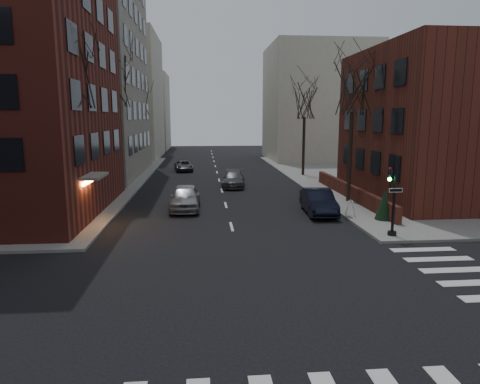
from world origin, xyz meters
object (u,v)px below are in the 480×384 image
object	(u,v)px
tree_left_a	(71,74)
streetlamp_near	(115,142)
tree_right_b	(305,102)
traffic_signal	(393,201)
car_lane_far	(184,166)
streetlamp_far	(148,132)
evergreen_shrub	(384,205)
car_lane_silver	(185,197)
tree_right_a	(353,88)
car_lane_gray	(234,179)
parked_sedan	(318,202)
tree_left_b	(114,83)
tree_left_c	(139,100)
sandwich_board	(350,208)

from	to	relation	value
tree_left_a	streetlamp_near	xyz separation A→B (m)	(0.60, 8.00, -4.23)
tree_left_a	tree_right_b	distance (m)	25.19
traffic_signal	car_lane_far	size ratio (longest dim) A/B	0.95
streetlamp_far	evergreen_shrub	distance (m)	34.44
car_lane_silver	tree_right_b	bearing A→B (deg)	53.62
tree_right_b	tree_right_a	bearing A→B (deg)	-90.00
car_lane_gray	car_lane_far	world-z (taller)	car_lane_gray
parked_sedan	tree_right_b	bearing A→B (deg)	83.03
tree_left_b	car_lane_silver	size ratio (longest dim) A/B	2.23
tree_left_c	tree_left_a	bearing A→B (deg)	-90.00
traffic_signal	tree_right_b	xyz separation A→B (m)	(0.86, 23.01, 5.68)
traffic_signal	tree_right_a	world-z (taller)	tree_right_a
tree_left_a	car_lane_silver	world-z (taller)	tree_left_a
streetlamp_far	evergreen_shrub	xyz separation A→B (m)	(17.21, -29.66, -3.21)
tree_left_a	car_lane_silver	bearing A→B (deg)	24.67
tree_left_a	tree_right_b	world-z (taller)	tree_left_a
tree_left_a	tree_right_a	distance (m)	18.05
tree_right_a	streetlamp_near	distance (m)	17.87
car_lane_silver	car_lane_gray	distance (m)	9.89
sandwich_board	tree_right_a	bearing A→B (deg)	86.57
streetlamp_near	car_lane_gray	size ratio (longest dim) A/B	1.35
tree_left_a	tree_left_c	bearing A→B (deg)	90.00
streetlamp_near	tree_left_a	bearing A→B (deg)	-94.29
streetlamp_near	car_lane_silver	world-z (taller)	streetlamp_near
tree_left_c	tree_right_b	world-z (taller)	tree_left_c
streetlamp_near	car_lane_gray	distance (m)	10.69
tree_left_a	evergreen_shrub	distance (m)	19.37
tree_right_b	car_lane_gray	bearing A→B (deg)	-141.34
car_lane_gray	evergreen_shrub	bearing A→B (deg)	-53.07
streetlamp_near	parked_sedan	size ratio (longest dim) A/B	1.32
tree_right_a	parked_sedan	bearing A→B (deg)	-133.65
car_lane_silver	sandwich_board	xyz separation A→B (m)	(10.08, -3.51, -0.18)
tree_left_b	car_lane_far	size ratio (longest dim) A/B	2.58
tree_right_b	car_lane_silver	world-z (taller)	tree_right_b
tree_right_b	sandwich_board	distance (m)	20.05
tree_left_c	evergreen_shrub	distance (m)	33.64
traffic_signal	tree_right_a	distance (m)	10.92
traffic_signal	sandwich_board	world-z (taller)	traffic_signal
car_lane_far	tree_right_b	bearing A→B (deg)	-30.21
tree_left_a	tree_left_b	size ratio (longest dim) A/B	0.95
car_lane_gray	sandwich_board	xyz separation A→B (m)	(6.18, -12.60, -0.03)
tree_left_c	car_lane_silver	xyz separation A→B (m)	(6.02, -23.23, -7.21)
parked_sedan	car_lane_far	size ratio (longest dim) A/B	1.14
traffic_signal	sandwich_board	xyz separation A→B (m)	(-0.64, 4.26, -1.27)
parked_sedan	sandwich_board	distance (m)	2.20
tree_right_b	car_lane_far	bearing A→B (deg)	156.38
tree_right_a	sandwich_board	xyz separation A→B (m)	(-1.50, -4.75, -7.39)
car_lane_gray	car_lane_far	size ratio (longest dim) A/B	1.11
traffic_signal	tree_left_b	xyz separation A→B (m)	(-16.74, 17.01, 7.00)
traffic_signal	parked_sedan	world-z (taller)	traffic_signal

